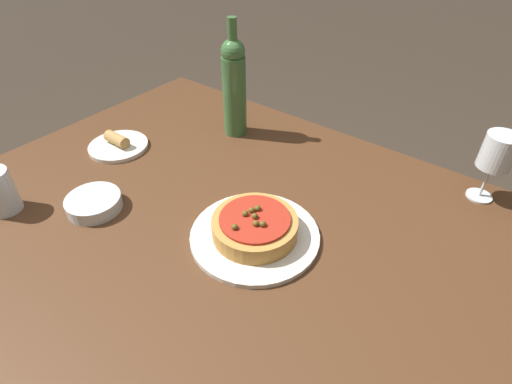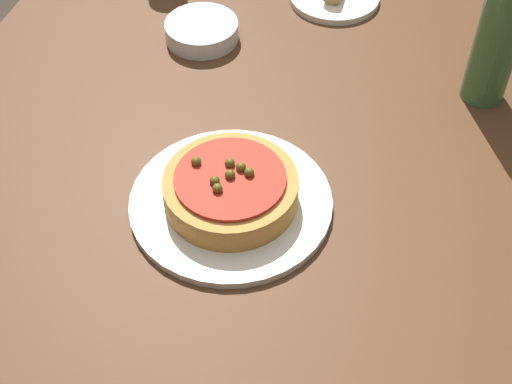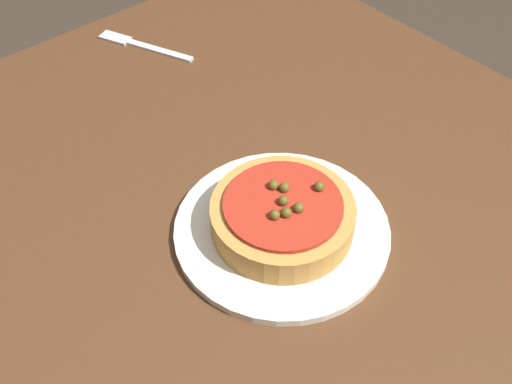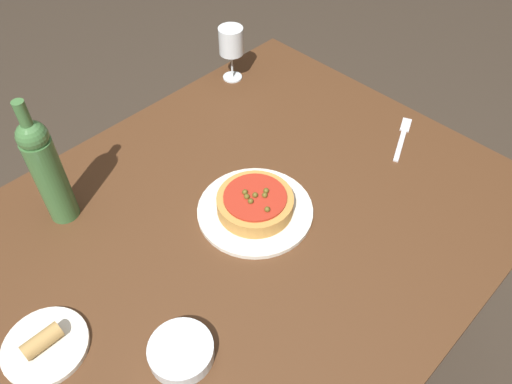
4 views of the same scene
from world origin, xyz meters
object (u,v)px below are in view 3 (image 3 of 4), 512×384
object	(u,v)px
dining_table	(319,303)
dinner_plate	(280,231)
fork	(140,45)
pizza	(281,217)

from	to	relation	value
dining_table	dinner_plate	size ratio (longest dim) A/B	4.93
fork	pizza	bearing A→B (deg)	144.62
dinner_plate	pizza	size ratio (longest dim) A/B	1.52
pizza	dining_table	bearing A→B (deg)	2.49
pizza	fork	size ratio (longest dim) A/B	1.01
dinner_plate	pizza	world-z (taller)	pizza
dining_table	dinner_plate	xyz separation A→B (m)	(-0.08, -0.00, 0.09)
dinner_plate	fork	bearing A→B (deg)	168.03
dinner_plate	pizza	xyz separation A→B (m)	(0.00, 0.00, 0.03)
pizza	dinner_plate	bearing A→B (deg)	-103.45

